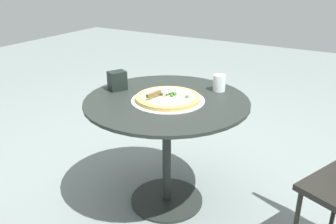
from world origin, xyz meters
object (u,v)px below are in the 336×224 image
(patio_table, at_px, (167,124))
(drinking_cup, at_px, (219,83))
(pizza_on_tray, at_px, (168,98))
(pizza_server, at_px, (160,92))
(napkin_dispenser, at_px, (117,81))

(patio_table, distance_m, drinking_cup, 0.41)
(patio_table, relative_size, drinking_cup, 9.56)
(pizza_on_tray, height_order, pizza_server, pizza_server)
(drinking_cup, relative_size, napkin_dispenser, 0.85)
(patio_table, relative_size, pizza_on_tray, 2.27)
(pizza_server, bearing_deg, patio_table, 65.03)
(pizza_on_tray, bearing_deg, napkin_dispenser, 179.80)
(patio_table, distance_m, pizza_on_tray, 0.17)
(napkin_dispenser, bearing_deg, pizza_server, -67.84)
(pizza_server, distance_m, napkin_dispenser, 0.32)
(drinking_cup, xyz_separation_m, napkin_dispenser, (-0.54, -0.30, 0.01))
(pizza_server, bearing_deg, napkin_dispenser, 174.87)
(pizza_on_tray, relative_size, pizza_server, 1.93)
(pizza_on_tray, distance_m, napkin_dispenser, 0.36)
(patio_table, height_order, pizza_server, pizza_server)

